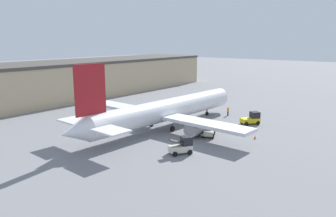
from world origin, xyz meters
TOP-DOWN VIEW (x-y plane):
  - ground_plane at (0.00, 0.00)m, footprint 400.00×400.00m
  - terminal_building at (8.31, 38.61)m, footprint 94.17×17.92m
  - airplane at (-1.03, 0.06)m, footprint 40.26×33.22m
  - ground_crew_worker at (14.20, -4.17)m, footprint 0.39×0.39m
  - baggage_tug at (-0.16, -8.38)m, footprint 3.55×2.85m
  - belt_loader_truck at (-9.60, -9.82)m, footprint 3.36×2.95m
  - pushback_tug at (10.79, -10.66)m, footprint 3.60×3.29m
  - safety_cone_near at (2.62, -14.84)m, footprint 0.36×0.36m

SIDE VIEW (x-z plane):
  - ground_plane at x=0.00m, z-range 0.00..0.00m
  - safety_cone_near at x=2.62m, z-range 0.00..0.55m
  - ground_crew_worker at x=14.20m, z-range 0.06..1.83m
  - baggage_tug at x=-0.16m, z-range -0.07..2.00m
  - pushback_tug at x=10.79m, z-range -0.10..2.12m
  - belt_loader_truck at x=-9.60m, z-range -0.09..2.22m
  - airplane at x=-1.03m, z-range -2.85..8.95m
  - terminal_building at x=8.31m, z-range 0.01..9.45m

